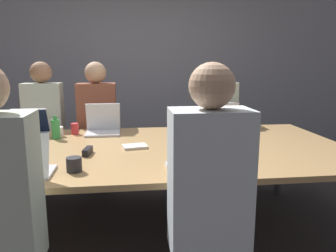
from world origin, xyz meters
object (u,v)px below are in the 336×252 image
(laptop_far_right, at_px, (224,121))
(stapler, at_px, (88,151))
(cup_far_right, at_px, (202,126))
(laptop_far_midleft, at_px, (103,125))
(person_far_midleft, at_px, (98,129))
(cup_near_midright, at_px, (235,161))
(laptop_near_left, at_px, (21,165))
(person_near_midright, at_px, (209,205))
(laptop_near_midright, at_px, (194,160))
(cup_far_left, at_px, (58,132))
(cup_near_left, at_px, (74,164))
(person_far_right, at_px, (217,129))
(bottle_near_midright, at_px, (223,146))
(laptop_far_left, at_px, (30,128))
(person_far_left, at_px, (45,128))
(cup_far_midleft, at_px, (75,129))
(bottle_far_left, at_px, (56,129))

(laptop_far_right, relative_size, stapler, 2.12)
(laptop_far_right, bearing_deg, cup_far_right, -162.70)
(cup_far_right, relative_size, laptop_far_midleft, 0.28)
(laptop_far_midleft, bearing_deg, stapler, -94.85)
(person_far_midleft, relative_size, stapler, 9.06)
(cup_near_midright, xyz_separation_m, laptop_near_left, (-1.32, -0.05, 0.04))
(stapler, bearing_deg, person_near_midright, -43.01)
(laptop_near_midright, distance_m, cup_far_left, 1.52)
(laptop_near_left, bearing_deg, cup_near_left, -166.20)
(cup_near_midright, distance_m, laptop_far_right, 1.24)
(cup_near_midright, relative_size, person_far_right, 0.07)
(bottle_near_midright, height_order, laptop_far_left, laptop_far_left)
(laptop_far_midleft, xyz_separation_m, stapler, (-0.06, -0.73, -0.06))
(person_near_midright, xyz_separation_m, laptop_far_midleft, (-0.64, 1.60, 0.12))
(cup_near_midright, height_order, laptop_far_left, laptop_far_left)
(person_far_left, xyz_separation_m, cup_far_midleft, (0.40, -0.53, 0.10))
(laptop_far_right, bearing_deg, laptop_far_midleft, -176.63)
(bottle_near_midright, bearing_deg, laptop_near_left, -171.84)
(laptop_far_left, xyz_separation_m, laptop_near_left, (0.27, -1.16, 0.00))
(cup_far_left, xyz_separation_m, person_far_right, (1.63, 0.49, -0.11))
(laptop_near_midright, bearing_deg, laptop_far_midleft, -61.82)
(laptop_near_midright, xyz_separation_m, cup_near_midright, (0.29, 0.06, -0.03))
(laptop_far_right, xyz_separation_m, cup_near_left, (-1.31, -1.19, -0.03))
(person_far_left, bearing_deg, laptop_near_left, -80.83)
(person_near_midright, bearing_deg, cup_far_midleft, -60.42)
(laptop_near_left, height_order, cup_near_left, laptop_near_left)
(bottle_near_midright, bearing_deg, cup_near_left, -173.54)
(cup_far_midleft, height_order, cup_near_left, cup_far_midleft)
(person_near_midright, xyz_separation_m, cup_far_midleft, (-0.90, 1.59, 0.10))
(person_far_left, relative_size, laptop_near_left, 4.08)
(bottle_far_left, distance_m, person_far_right, 1.74)
(cup_near_midright, distance_m, bottle_near_midright, 0.16)
(cup_far_right, bearing_deg, cup_far_midleft, -179.55)
(stapler, bearing_deg, cup_near_midright, -14.14)
(cup_far_left, height_order, cup_far_right, cup_far_right)
(laptop_near_midright, bearing_deg, laptop_near_left, -0.54)
(cup_far_right, bearing_deg, person_near_midright, -101.53)
(laptop_far_left, relative_size, person_far_midleft, 0.22)
(person_far_left, bearing_deg, person_far_right, -3.41)
(person_far_right, distance_m, person_far_midleft, 1.32)
(person_far_right, xyz_separation_m, cup_far_right, (-0.27, -0.41, 0.11))
(bottle_near_midright, xyz_separation_m, cup_far_left, (-1.28, 0.91, -0.06))
(person_far_right, relative_size, cup_far_right, 14.87)
(person_near_midright, distance_m, cup_near_midright, 0.55)
(person_far_right, xyz_separation_m, stapler, (-1.29, -1.13, 0.09))
(laptop_near_midright, distance_m, person_far_left, 2.15)
(laptop_near_midright, height_order, laptop_near_left, laptop_near_left)
(cup_far_left, height_order, laptop_far_right, laptop_far_right)
(bottle_near_midright, height_order, person_far_right, person_far_right)
(laptop_near_midright, bearing_deg, bottle_far_left, -44.10)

